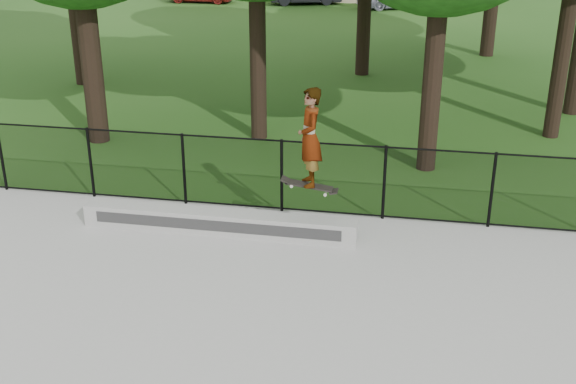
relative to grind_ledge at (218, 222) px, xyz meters
The scene contains 3 objects.
grind_ledge is the anchor object (origin of this frame).
skater_airborne 2.45m from the grind_ledge, ahead, with size 0.84×0.74×1.89m.
chainlink_fence 1.63m from the grind_ledge, 51.17° to the left, with size 16.06×0.06×1.50m.
Camera 1 is at (2.54, -6.99, 5.98)m, focal length 45.00 mm.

